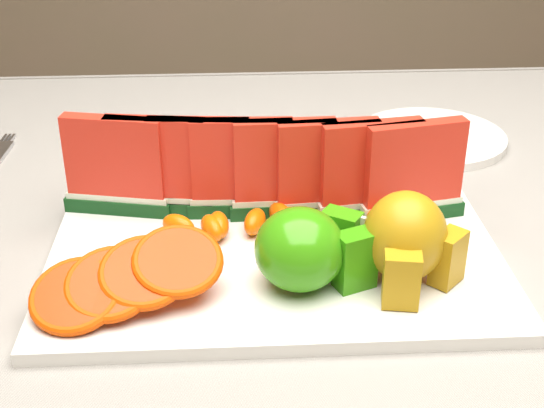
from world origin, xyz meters
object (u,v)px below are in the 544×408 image
object	(u,v)px
platter	(274,247)
apple_cluster	(308,249)
pear_cluster	(407,240)
side_plate	(431,137)

from	to	relation	value
platter	apple_cluster	bearing A→B (deg)	-70.68
pear_cluster	apple_cluster	bearing A→B (deg)	-179.53
platter	side_plate	world-z (taller)	platter
platter	apple_cluster	distance (m)	0.08
platter	apple_cluster	xyz separation A→B (m)	(0.02, -0.07, 0.04)
apple_cluster	pear_cluster	xyz separation A→B (m)	(0.08, 0.00, 0.01)
platter	side_plate	distance (m)	0.32
platter	pear_cluster	bearing A→B (deg)	-32.85
pear_cluster	side_plate	xyz separation A→B (m)	(0.10, 0.31, -0.05)
side_plate	apple_cluster	bearing A→B (deg)	-120.04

